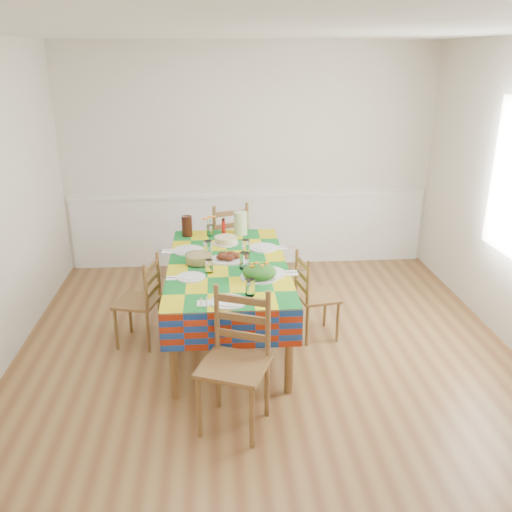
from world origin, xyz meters
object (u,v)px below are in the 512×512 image
at_px(chair_right, 314,297).
at_px(meat_platter, 228,258).
at_px(chair_far, 226,246).
at_px(tea_pitcher, 187,226).
at_px(chair_left, 141,302).
at_px(green_pitcher, 241,223).
at_px(dining_table, 228,272).
at_px(chair_near, 236,363).

bearing_deg(chair_right, meat_platter, 75.05).
bearing_deg(chair_far, tea_pitcher, 26.26).
bearing_deg(meat_platter, chair_left, -175.04).
bearing_deg(green_pitcher, dining_table, -100.92).
bearing_deg(tea_pitcher, chair_right, -34.52).
distance_m(dining_table, chair_left, 0.84).
bearing_deg(chair_left, dining_table, 105.24).
relative_size(meat_platter, green_pitcher, 1.56).
xyz_separation_m(meat_platter, green_pitcher, (0.15, 0.77, 0.09)).
distance_m(meat_platter, chair_left, 0.89).
relative_size(dining_table, green_pitcher, 8.23).
bearing_deg(meat_platter, tea_pitcher, 118.01).
bearing_deg(chair_right, chair_near, 137.77).
distance_m(green_pitcher, chair_right, 1.15).
bearing_deg(dining_table, tea_pitcher, 115.89).
relative_size(dining_table, tea_pitcher, 9.29).
bearing_deg(chair_far, chair_left, 36.65).
relative_size(meat_platter, chair_left, 0.44).
height_order(tea_pitcher, chair_left, tea_pitcher).
xyz_separation_m(dining_table, chair_left, (-0.80, -0.01, -0.27)).
distance_m(meat_platter, chair_far, 1.23).
height_order(meat_platter, tea_pitcher, tea_pitcher).
height_order(chair_far, chair_left, chair_far).
relative_size(green_pitcher, chair_right, 0.29).
relative_size(chair_near, chair_right, 1.21).
bearing_deg(chair_left, chair_near, 47.83).
distance_m(meat_platter, chair_right, 0.88).
distance_m(tea_pitcher, chair_far, 0.71).
bearing_deg(tea_pitcher, chair_left, -116.08).
distance_m(dining_table, chair_near, 1.26).
height_order(chair_far, chair_right, chair_far).
bearing_deg(dining_table, chair_left, -179.29).
height_order(tea_pitcher, chair_near, chair_near).
height_order(meat_platter, chair_far, chair_far).
xyz_separation_m(chair_left, chair_right, (1.59, 0.00, -0.01)).
bearing_deg(dining_table, chair_far, 89.25).
height_order(green_pitcher, chair_right, green_pitcher).
relative_size(green_pitcher, chair_near, 0.24).
xyz_separation_m(chair_near, chair_right, (0.78, 1.24, -0.09)).
relative_size(tea_pitcher, chair_near, 0.21).
xyz_separation_m(green_pitcher, tea_pitcher, (-0.55, -0.01, -0.01)).
bearing_deg(meat_platter, green_pitcher, 78.69).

